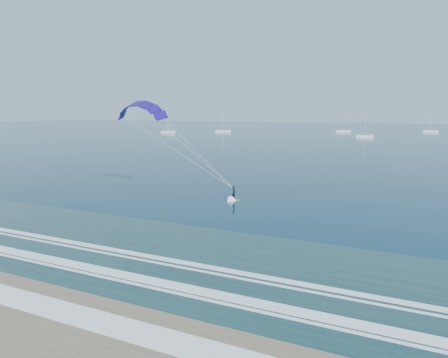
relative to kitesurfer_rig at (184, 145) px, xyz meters
name	(u,v)px	position (x,y,z in m)	size (l,w,h in m)	color
ground	(62,307)	(8.62, -29.79, -7.56)	(900.00, 900.00, 0.00)	#083348
kitesurfer_rig	(184,145)	(0.00, 0.00, 0.00)	(17.77, 7.15, 14.57)	#93D519
sailboat_0	(168,132)	(-98.29, 147.87, -6.88)	(8.34, 2.40, 11.39)	white
sailboat_1	(223,131)	(-73.42, 169.25, -6.87)	(9.17, 2.40, 12.53)	white
sailboat_2	(343,131)	(-8.54, 198.97, -6.88)	(8.13, 2.40, 11.04)	white
sailboat_3	(364,136)	(8.07, 152.74, -6.88)	(7.47, 2.40, 10.53)	white
sailboat_4	(430,131)	(38.35, 220.15, -6.88)	(7.86, 2.40, 10.81)	white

